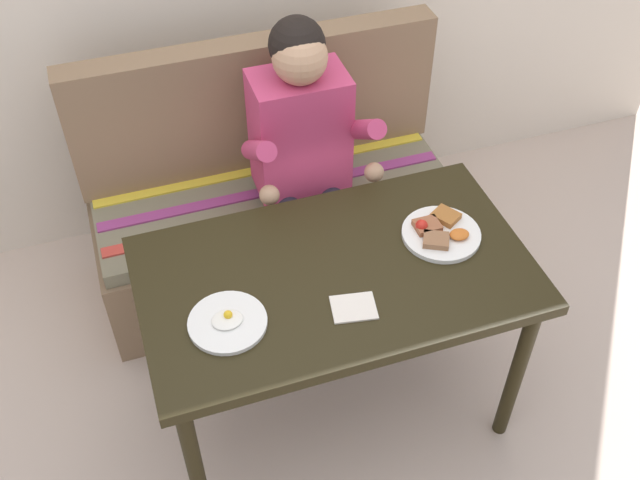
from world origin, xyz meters
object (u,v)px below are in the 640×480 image
object	(u,v)px
couch	(273,208)
plate_eggs	(228,322)
napkin	(355,307)
table	(335,288)
plate_breakfast	(440,232)
person	(306,149)

from	to	relation	value
couch	plate_eggs	bearing A→B (deg)	-112.65
plate_eggs	napkin	size ratio (longest dim) A/B	1.76
table	couch	xyz separation A→B (m)	(0.00, 0.76, -0.32)
couch	napkin	bearing A→B (deg)	-89.74
plate_breakfast	plate_eggs	size ratio (longest dim) A/B	1.11
table	person	bearing A→B (deg)	81.02
table	person	xyz separation A→B (m)	(0.09, 0.59, 0.09)
plate_eggs	napkin	distance (m)	0.37
plate_eggs	napkin	bearing A→B (deg)	-9.28
person	plate_eggs	size ratio (longest dim) A/B	5.33
napkin	plate_eggs	bearing A→B (deg)	170.72
table	napkin	bearing A→B (deg)	-88.47
plate_breakfast	person	bearing A→B (deg)	116.34
table	couch	bearing A→B (deg)	90.00
person	couch	bearing A→B (deg)	118.05
person	plate_eggs	distance (m)	0.82
table	napkin	size ratio (longest dim) A/B	9.29
plate_eggs	table	bearing A→B (deg)	15.25
plate_breakfast	napkin	xyz separation A→B (m)	(-0.36, -0.20, -0.01)
couch	person	size ratio (longest dim) A/B	1.19
couch	plate_breakfast	size ratio (longest dim) A/B	5.72
plate_breakfast	plate_eggs	xyz separation A→B (m)	(-0.73, -0.14, -0.01)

